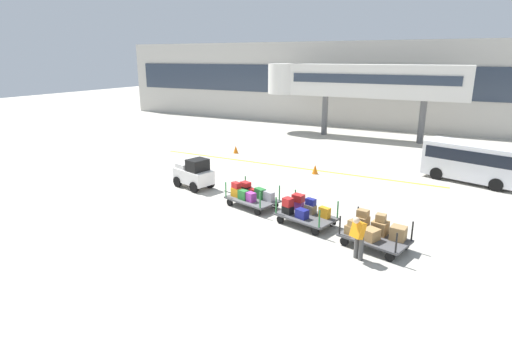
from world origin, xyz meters
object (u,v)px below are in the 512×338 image
(shuttle_van, at_px, (473,160))
(safety_cone_far, at_px, (236,149))
(baggage_cart_middle, at_px, (304,211))
(baggage_cart_tail, at_px, (374,231))
(baggage_tug, at_px, (194,174))
(safety_cone_near, at_px, (315,169))
(baggage_handler, at_px, (358,236))
(baggage_cart_lead, at_px, (251,195))

(shuttle_van, bearing_deg, safety_cone_far, -179.52)
(baggage_cart_middle, distance_m, baggage_cart_tail, 3.06)
(baggage_tug, distance_m, shuttle_van, 15.02)
(safety_cone_near, bearing_deg, baggage_cart_middle, -73.88)
(baggage_cart_tail, bearing_deg, baggage_handler, -102.42)
(baggage_tug, xyz_separation_m, baggage_cart_lead, (3.93, -1.04, -0.23))
(baggage_tug, bearing_deg, baggage_handler, -21.94)
(baggage_tug, distance_m, baggage_cart_tail, 10.09)
(safety_cone_far, bearing_deg, baggage_tug, -75.22)
(baggage_cart_lead, xyz_separation_m, baggage_handler, (5.55, -2.78, 0.35))
(baggage_handler, relative_size, safety_cone_far, 2.84)
(baggage_cart_tail, distance_m, safety_cone_near, 9.40)
(baggage_tug, xyz_separation_m, shuttle_van, (12.77, 7.90, 0.48))
(baggage_cart_lead, relative_size, baggage_cart_middle, 1.00)
(baggage_handler, xyz_separation_m, safety_cone_far, (-11.54, 11.60, -0.59))
(baggage_cart_middle, bearing_deg, baggage_tug, 165.16)
(baggage_handler, xyz_separation_m, safety_cone_near, (-4.77, 9.20, -0.59))
(baggage_cart_tail, bearing_deg, safety_cone_far, 138.88)
(baggage_cart_tail, bearing_deg, baggage_cart_middle, 166.00)
(baggage_cart_middle, distance_m, safety_cone_near, 7.48)
(baggage_tug, height_order, baggage_handler, baggage_tug)
(baggage_cart_middle, bearing_deg, baggage_handler, -36.90)
(baggage_cart_lead, xyz_separation_m, safety_cone_near, (0.79, 6.42, -0.24))
(baggage_tug, relative_size, safety_cone_far, 4.21)
(safety_cone_far, bearing_deg, baggage_cart_middle, -47.27)
(baggage_cart_lead, height_order, safety_cone_far, baggage_cart_lead)
(baggage_cart_lead, bearing_deg, safety_cone_near, 83.02)
(baggage_tug, relative_size, baggage_handler, 1.48)
(baggage_cart_middle, height_order, baggage_cart_tail, baggage_cart_tail)
(baggage_tug, xyz_separation_m, safety_cone_far, (-2.05, 7.78, -0.48))
(baggage_cart_tail, bearing_deg, safety_cone_near, 122.50)
(shuttle_van, bearing_deg, baggage_tug, -148.25)
(baggage_cart_middle, xyz_separation_m, shuttle_van, (5.97, 9.70, 0.70))
(baggage_cart_lead, bearing_deg, shuttle_van, 45.32)
(baggage_tug, xyz_separation_m, baggage_handler, (9.48, -3.82, 0.11))
(baggage_cart_lead, bearing_deg, baggage_cart_tail, -14.45)
(baggage_tug, relative_size, safety_cone_near, 4.21)
(baggage_handler, relative_size, safety_cone_near, 2.84)
(baggage_cart_middle, bearing_deg, shuttle_van, 58.37)
(safety_cone_far, bearing_deg, baggage_cart_lead, -55.83)
(baggage_tug, relative_size, baggage_cart_middle, 0.75)
(baggage_handler, bearing_deg, safety_cone_far, 134.85)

